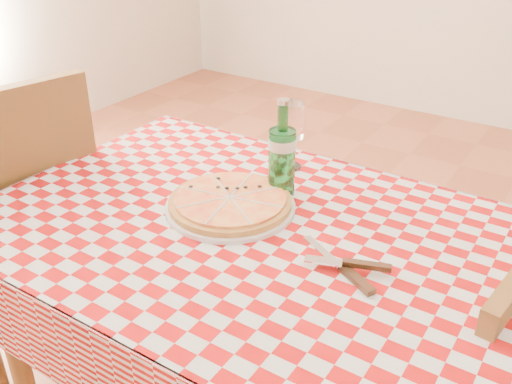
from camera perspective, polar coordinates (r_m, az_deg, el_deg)
dining_table at (r=1.41m, az=-0.65°, el=-6.88°), size 1.20×0.80×0.75m
tablecloth at (r=1.35m, az=-0.67°, el=-3.62°), size 1.30×0.90×0.01m
chair_far at (r=1.90m, az=-22.82°, el=-2.07°), size 0.54×0.54×1.01m
pizza_plate at (r=1.41m, az=-2.60°, el=-0.93°), size 0.38×0.38×0.04m
water_bottle at (r=1.44m, az=2.63°, el=4.40°), size 0.10×0.10×0.26m
wine_glass at (r=1.60m, az=3.43°, el=5.63°), size 0.08×0.08×0.19m
cutlery at (r=1.22m, az=8.62°, el=-7.13°), size 0.26×0.22×0.03m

